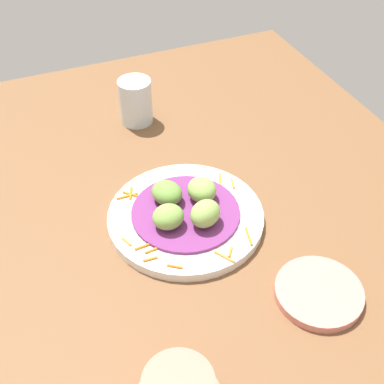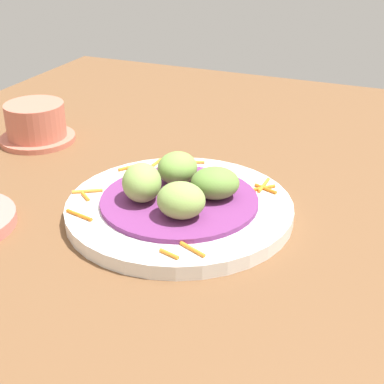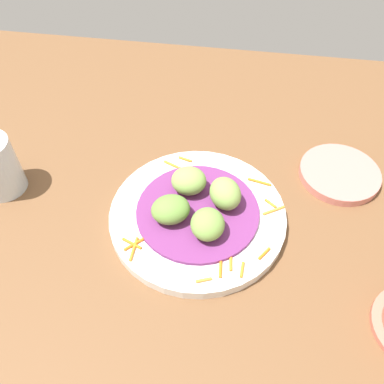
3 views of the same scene
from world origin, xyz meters
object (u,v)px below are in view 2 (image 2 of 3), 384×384
(main_plate, at_px, (179,209))
(guac_scoop_back, at_px, (142,182))
(guac_scoop_center, at_px, (216,183))
(guac_scoop_right, at_px, (177,168))
(guac_scoop_left, at_px, (181,200))
(terracotta_bowl, at_px, (36,124))

(main_plate, height_order, guac_scoop_back, guac_scoop_back)
(guac_scoop_center, distance_m, guac_scoop_back, 0.08)
(main_plate, distance_m, guac_scoop_center, 0.05)
(guac_scoop_right, bearing_deg, guac_scoop_center, 71.95)
(guac_scoop_left, relative_size, guac_scoop_center, 0.95)
(guac_scoop_left, bearing_deg, main_plate, -153.05)
(main_plate, xyz_separation_m, guac_scoop_back, (0.02, -0.04, 0.04))
(guac_scoop_left, xyz_separation_m, guac_scoop_right, (-0.07, -0.04, -0.00))
(main_plate, height_order, guac_scoop_right, guac_scoop_right)
(main_plate, xyz_separation_m, guac_scoop_right, (-0.04, -0.02, 0.03))
(guac_scoop_left, bearing_deg, guac_scoop_center, 161.95)
(guac_scoop_center, distance_m, terracotta_bowl, 0.35)
(guac_scoop_center, bearing_deg, guac_scoop_left, -18.05)
(main_plate, bearing_deg, guac_scoop_left, 26.95)
(guac_scoop_right, bearing_deg, guac_scoop_left, 26.95)
(guac_scoop_back, height_order, terracotta_bowl, guac_scoop_back)
(guac_scoop_right, height_order, guac_scoop_back, guac_scoop_back)
(guac_scoop_left, bearing_deg, guac_scoop_right, -153.05)
(terracotta_bowl, bearing_deg, main_plate, 66.48)
(guac_scoop_right, distance_m, guac_scoop_back, 0.06)
(guac_scoop_center, xyz_separation_m, guac_scoop_back, (0.04, -0.07, 0.00))
(guac_scoop_right, bearing_deg, main_plate, 26.95)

